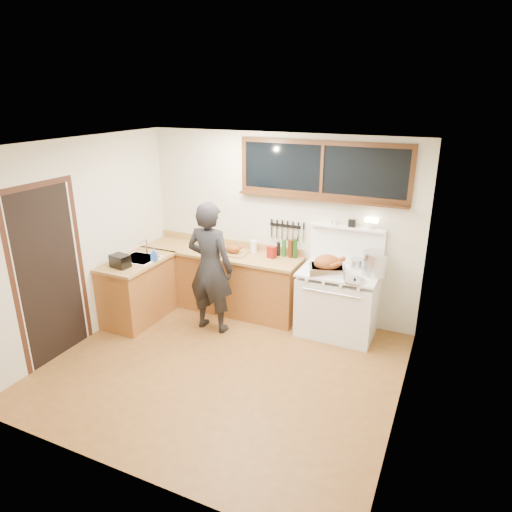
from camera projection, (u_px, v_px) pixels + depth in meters
The scene contains 20 objects.
ground_plane at pixel (223, 369), 5.45m from camera, with size 4.00×3.50×0.02m, color brown.
room_shell at pixel (219, 236), 4.88m from camera, with size 4.10×3.60×2.65m.
counter_back at pixel (221, 279), 6.84m from camera, with size 2.44×0.64×1.00m.
counter_left at pixel (138, 290), 6.49m from camera, with size 0.64×1.09×0.90m.
sink_unit at pixel (140, 262), 6.41m from camera, with size 0.50×0.45×0.37m.
vintage_stove at pixel (338, 301), 6.10m from camera, with size 1.02×0.74×1.58m.
back_window at pixel (322, 176), 5.98m from camera, with size 2.32×0.13×0.77m.
left_doorway at pixel (50, 273), 5.38m from camera, with size 0.02×1.04×2.17m.
knife_strip at pixel (286, 227), 6.43m from camera, with size 0.52×0.03×0.28m.
man at pixel (210, 268), 6.06m from camera, with size 0.66×0.44×1.80m.
soap_bottle at pixel (154, 255), 6.27m from camera, with size 0.11×0.11×0.18m.
toaster at pixel (120, 261), 6.05m from camera, with size 0.27×0.21×0.17m.
cutting_board at pixel (233, 250), 6.56m from camera, with size 0.41×0.32×0.14m.
roast_turkey at pixel (327, 266), 5.85m from camera, with size 0.53×0.46×0.25m.
stockpot at pixel (375, 264), 5.78m from camera, with size 0.42×0.42×0.30m.
saucepan at pixel (357, 264), 6.03m from camera, with size 0.22×0.30×0.13m.
pot_lid at pixel (355, 281), 5.62m from camera, with size 0.29×0.29×0.04m.
coffee_tin at pixel (272, 252), 6.40m from camera, with size 0.13×0.11×0.17m.
pitcher at pixel (254, 247), 6.61m from camera, with size 0.11×0.11×0.18m.
bottle_cluster at pixel (288, 248), 6.41m from camera, with size 0.31×0.07×0.28m.
Camera 1 is at (2.29, -4.08, 3.11)m, focal length 32.00 mm.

